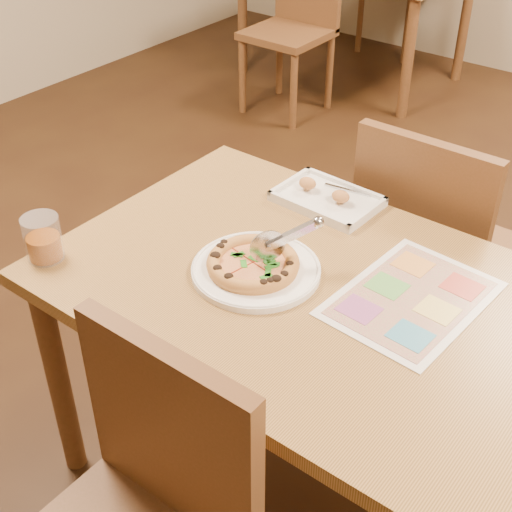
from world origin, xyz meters
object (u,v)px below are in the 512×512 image
Objects in this scene: chair_far at (429,231)px; glass_tumbler at (43,241)px; dining_table at (319,316)px; pizza_cutter at (284,239)px; plate at (256,270)px; chair_near at (142,504)px; menu at (412,298)px; bg_chair_near at (298,9)px; pizza at (253,264)px; appetizer_tray at (327,199)px.

glass_tumbler is at bearing 56.54° from chair_far.
glass_tumbler is (-0.60, -0.31, 0.14)m from dining_table.
dining_table is 0.61m from chair_far.
pizza_cutter is 1.25× the size of glass_tumbler.
pizza_cutter is (0.04, 0.05, 0.08)m from plate.
plate is 0.52m from glass_tumbler.
pizza_cutter is (-0.11, 0.61, 0.24)m from chair_near.
pizza_cutter is 0.32m from menu.
pizza is at bearing -57.38° from bg_chair_near.
glass_tumbler reaches higher than appetizer_tray.
chair_far is 1.67× the size of appetizer_tray.
appetizer_tray is 0.76m from glass_tumbler.
plate is 0.78× the size of menu.
chair_near is 1.67× the size of appetizer_tray.
chair_near reaches higher than dining_table.
chair_far is 0.70m from pizza.
plate is 2.16× the size of pizza_cutter.
pizza is (-0.01, -0.00, 0.02)m from plate.
bg_chair_near is 2.11× the size of pizza.
chair_far is 3.27× the size of pizza_cutter.
dining_table is 5.83× the size of pizza.
menu is (0.79, 0.41, -0.05)m from glass_tumbler.
dining_table is 9.06× the size of pizza_cutter.
pizza_cutter is 0.35m from appetizer_tray.
chair_near is 1.18× the size of menu.
dining_table is at bearing -53.95° from bg_chair_near.
menu is at bearing 27.15° from glass_tumbler.
appetizer_tray is (-0.04, 0.38, -0.02)m from pizza.
chair_far is at bearing -44.94° from bg_chair_near.
pizza reaches higher than plate.
dining_table is at bearing 90.00° from chair_near.
menu is (0.39, -0.24, -0.01)m from appetizer_tray.
chair_near is at bearing -105.10° from menu.
chair_far reaches higher than glass_tumbler.
pizza_cutter reaches higher than appetizer_tray.
bg_chair_near reaches higher than menu.
pizza is at bearing 174.57° from pizza_cutter.
plate is 1.39× the size of pizza.
menu is at bearing 74.90° from chair_near.
pizza_cutter reaches higher than dining_table.
plate is at bearing -163.52° from dining_table.
pizza_cutter reaches higher than pizza.
dining_table is at bearing 16.48° from plate.
pizza_cutter is at bearing -74.80° from appetizer_tray.
dining_table is at bearing 90.00° from chair_far.
pizza_cutter is (1.49, -2.19, 0.24)m from bg_chair_near.
menu is (1.79, -2.10, 0.16)m from bg_chair_near.
pizza_cutter is at bearing -163.49° from menu.
bg_chair_near is at bearing 126.85° from appetizer_tray.
bg_chair_near is 2.77m from menu.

